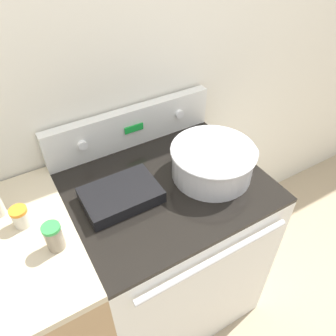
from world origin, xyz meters
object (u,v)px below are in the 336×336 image
Objects in this scene: casserole_dish at (121,194)px; spice_jar_orange_cap at (21,217)px; ladle at (248,153)px; spice_jar_green_cap at (54,237)px; mixing_bowl at (213,160)px.

spice_jar_orange_cap is at bearing 170.64° from casserole_dish.
casserole_dish is 0.36m from spice_jar_orange_cap.
spice_jar_green_cap reaches higher than ladle.
ladle is 3.12× the size of spice_jar_green_cap.
spice_jar_green_cap is (-0.28, -0.10, 0.04)m from casserole_dish.
mixing_bowl is 0.67m from spice_jar_green_cap.
spice_jar_green_cap is 1.35× the size of spice_jar_orange_cap.
ladle is (0.19, -0.00, -0.04)m from mixing_bowl.
spice_jar_green_cap is at bearing -177.48° from ladle.
casserole_dish is at bearing -9.36° from spice_jar_orange_cap.
ladle is (0.58, -0.06, 0.01)m from casserole_dish.
mixing_bowl is 3.35× the size of spice_jar_green_cap.
casserole_dish is at bearing 174.14° from ladle.
mixing_bowl reaches higher than spice_jar_orange_cap.
spice_jar_green_cap reaches higher than spice_jar_orange_cap.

